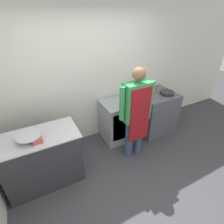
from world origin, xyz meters
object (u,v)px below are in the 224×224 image
(fridge_unit, at_px, (119,120))
(mixing_bowl, at_px, (29,138))
(stove, at_px, (154,112))
(person_cook, at_px, (136,110))
(plastic_tub, at_px, (37,140))
(stock_pot, at_px, (147,86))
(saute_pan, at_px, (167,92))

(fridge_unit, bearing_deg, mixing_bowl, -163.79)
(stove, xyz_separation_m, person_cook, (-0.86, -0.48, 0.52))
(plastic_tub, relative_size, stock_pot, 0.40)
(fridge_unit, height_order, mixing_bowl, mixing_bowl)
(fridge_unit, relative_size, plastic_tub, 6.51)
(stove, relative_size, saute_pan, 3.27)
(stock_pot, bearing_deg, fridge_unit, -177.41)
(fridge_unit, xyz_separation_m, saute_pan, (1.00, -0.23, 0.52))
(person_cook, height_order, mixing_bowl, person_cook)
(fridge_unit, height_order, person_cook, person_cook)
(stove, xyz_separation_m, stock_pot, (-0.18, 0.13, 0.59))
(plastic_tub, xyz_separation_m, saute_pan, (2.61, 0.34, 0.02))
(stove, xyz_separation_m, saute_pan, (0.16, -0.13, 0.49))
(fridge_unit, bearing_deg, stock_pot, 2.59)
(mixing_bowl, xyz_separation_m, saute_pan, (2.70, 0.26, 0.01))
(mixing_bowl, bearing_deg, person_cook, -3.15)
(plastic_tub, height_order, stock_pot, stock_pot)
(person_cook, height_order, saute_pan, person_cook)
(person_cook, bearing_deg, saute_pan, 19.17)
(stove, height_order, saute_pan, saute_pan)
(person_cook, bearing_deg, mixing_bowl, 176.85)
(stove, height_order, mixing_bowl, mixing_bowl)
(stove, distance_m, stock_pot, 0.63)
(fridge_unit, relative_size, stock_pot, 2.62)
(stove, distance_m, plastic_tub, 2.54)
(fridge_unit, distance_m, mixing_bowl, 1.83)
(stove, bearing_deg, fridge_unit, 173.12)
(plastic_tub, distance_m, saute_pan, 2.63)
(mixing_bowl, bearing_deg, stove, 8.73)
(fridge_unit, bearing_deg, saute_pan, -13.05)
(fridge_unit, distance_m, plastic_tub, 1.78)
(mixing_bowl, height_order, plastic_tub, mixing_bowl)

